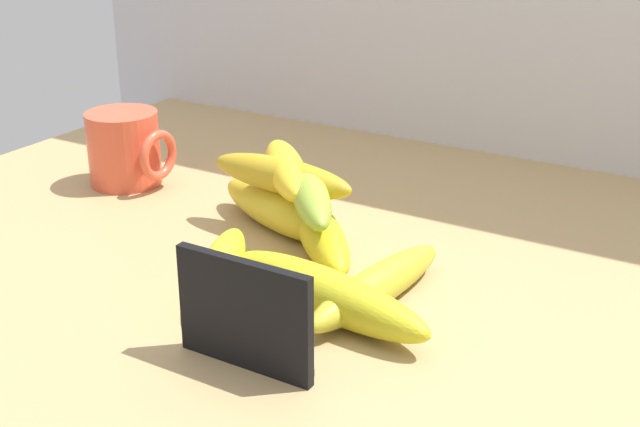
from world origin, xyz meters
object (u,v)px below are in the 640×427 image
object	(u,v)px
banana_5	(286,169)
banana_3	(221,269)
coffee_mug	(126,148)
banana_4	(377,286)
banana_7	(310,195)
banana_1	(277,208)
banana_2	(322,292)
banana_6	(281,176)
banana_0	(321,235)
chalkboard_sign	(245,318)

from	to	relation	value
banana_5	banana_3	bearing A→B (deg)	-80.28
coffee_mug	banana_5	xyz separation A→B (cm)	(22.01, -1.26, 1.93)
banana_4	banana_7	bearing A→B (deg)	148.64
banana_1	banana_5	distance (cm)	4.03
banana_1	banana_2	bearing A→B (deg)	-45.24
banana_2	banana_6	xyz separation A→B (cm)	(-11.68, 12.06, 3.92)
banana_2	banana_6	distance (cm)	17.24
banana_2	banana_3	size ratio (longest dim) A/B	1.27
banana_0	banana_3	size ratio (longest dim) A/B	1.05
banana_2	banana_4	distance (cm)	4.90
chalkboard_sign	banana_2	xyz separation A→B (cm)	(0.87, 9.12, -1.83)
banana_1	banana_4	xyz separation A→B (cm)	(15.61, -8.88, -0.48)
banana_0	banana_3	distance (cm)	10.83
banana_4	banana_7	world-z (taller)	banana_7
banana_4	coffee_mug	bearing A→B (deg)	163.52
coffee_mug	banana_1	bearing A→B (deg)	-5.53
coffee_mug	banana_7	distance (cm)	27.32
coffee_mug	banana_5	size ratio (longest dim) A/B	0.61
banana_2	banana_5	bearing A→B (deg)	131.69
chalkboard_sign	banana_7	world-z (taller)	chalkboard_sign
coffee_mug	banana_3	distance (cm)	28.81
banana_7	banana_4	bearing A→B (deg)	-31.36
banana_1	coffee_mug	bearing A→B (deg)	174.47
coffee_mug	banana_2	size ratio (longest dim) A/B	0.47
banana_0	banana_4	size ratio (longest dim) A/B	0.93
banana_4	banana_6	size ratio (longest dim) A/B	1.13
banana_7	banana_6	bearing A→B (deg)	156.38
coffee_mug	banana_2	distance (cm)	37.31
banana_0	banana_4	distance (cm)	10.65
banana_1	banana_4	world-z (taller)	banana_1
coffee_mug	banana_2	xyz separation A→B (cm)	(34.14, -14.89, -2.07)
coffee_mug	banana_0	xyz separation A→B (cm)	(28.21, -5.03, -2.16)
banana_1	banana_6	xyz separation A→B (cm)	(1.03, -0.75, 3.83)
banana_3	banana_7	size ratio (longest dim) A/B	1.02
banana_0	banana_4	bearing A→B (deg)	-33.88
chalkboard_sign	banana_3	size ratio (longest dim) A/B	0.70
banana_0	banana_5	xyz separation A→B (cm)	(-6.20, 3.76, 4.10)
banana_5	banana_6	xyz separation A→B (cm)	(0.46, -1.57, -0.08)
banana_6	banana_7	world-z (taller)	banana_6
chalkboard_sign	coffee_mug	xyz separation A→B (cm)	(-33.28, 24.01, 0.24)
chalkboard_sign	banana_1	world-z (taller)	chalkboard_sign
banana_5	banana_7	distance (cm)	6.00
coffee_mug	banana_1	distance (cm)	21.63
banana_2	chalkboard_sign	bearing A→B (deg)	-95.44
coffee_mug	banana_6	world-z (taller)	coffee_mug
chalkboard_sign	banana_2	distance (cm)	9.34
coffee_mug	banana_3	world-z (taller)	coffee_mug
banana_0	banana_6	size ratio (longest dim) A/B	1.05
chalkboard_sign	banana_4	xyz separation A→B (cm)	(3.77, 13.05, -2.21)
chalkboard_sign	banana_1	bearing A→B (deg)	118.36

